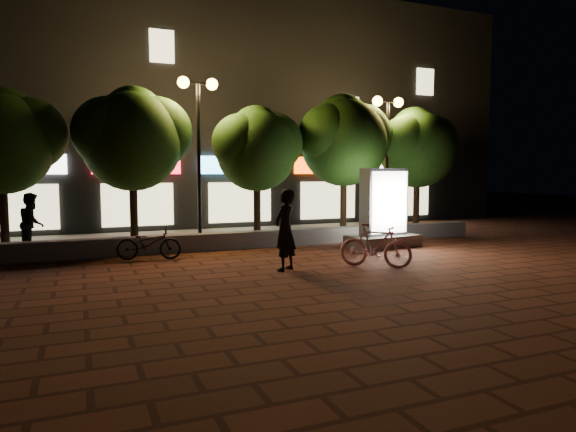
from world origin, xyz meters
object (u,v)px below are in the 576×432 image
tree_far_left (3,137)px  scooter_pink (375,246)px  tree_far_right (418,145)px  tree_mid (258,145)px  scooter_parked (149,243)px  tree_right (345,137)px  tree_left (133,135)px  pedestrian (32,223)px  rider (285,230)px  ad_kiosk (383,216)px  street_lamp_left (198,117)px  street_lamp_right (388,129)px

tree_far_left → scooter_pink: size_ratio=2.61×
tree_far_right → tree_mid: bearing=-180.0°
scooter_parked → tree_right: bearing=-55.8°
scooter_parked → tree_left: bearing=17.2°
pedestrian → scooter_pink: bearing=-119.3°
scooter_pink → pedestrian: 9.40m
tree_mid → tree_right: bearing=0.0°
tree_far_left → rider: (6.36, -5.22, -2.33)m
scooter_pink → tree_far_left: bearing=100.7°
tree_far_left → ad_kiosk: bearing=-15.5°
scooter_pink → pedestrian: (-7.87, 5.13, 0.39)m
street_lamp_left → street_lamp_right: (7.00, 0.00, -0.13)m
tree_left → scooter_parked: 3.88m
tree_right → scooter_parked: (-7.22, -2.46, -3.12)m
street_lamp_left → pedestrian: size_ratio=3.09×
rider → scooter_parked: 3.95m
tree_far_right → scooter_parked: size_ratio=2.82×
pedestrian → tree_far_right: bearing=-83.7°
tree_mid → ad_kiosk: tree_mid is taller
tree_left → street_lamp_right: street_lamp_right is taller
street_lamp_left → rider: 5.89m
tree_far_right → ad_kiosk: tree_far_right is taller
tree_far_left → tree_right: bearing=0.0°
tree_far_right → ad_kiosk: bearing=-139.4°
tree_right → street_lamp_right: (1.64, -0.26, 0.33)m
tree_far_left → street_lamp_left: 5.50m
ad_kiosk → pedestrian: ad_kiosk is taller
scooter_parked → tree_far_left: bearing=70.8°
tree_far_left → scooter_pink: 10.64m
tree_right → ad_kiosk: size_ratio=2.08×
tree_mid → street_lamp_right: 5.00m
pedestrian → street_lamp_left: bearing=-82.5°
tree_far_right → street_lamp_left: 8.58m
street_lamp_right → street_lamp_left: bearing=180.0°
tree_right → street_lamp_left: street_lamp_left is taller
tree_far_left → street_lamp_right: 12.47m
tree_far_left → tree_far_right: tree_far_right is taller
rider → pedestrian: rider is taller
rider → tree_right: bearing=-167.3°
tree_mid → ad_kiosk: size_ratio=1.85×
street_lamp_right → tree_far_left: bearing=178.8°
scooter_pink → scooter_parked: scooter_pink is taller
tree_far_left → tree_mid: bearing=-0.0°
tree_far_left → tree_right: 10.81m
tree_left → street_lamp_left: street_lamp_left is taller
ad_kiosk → rider: 4.78m
tree_right → tree_far_right: tree_right is taller
tree_left → rider: (2.86, -5.22, -2.48)m
tree_right → pedestrian: size_ratio=3.02×
tree_far_left → tree_right: tree_right is taller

